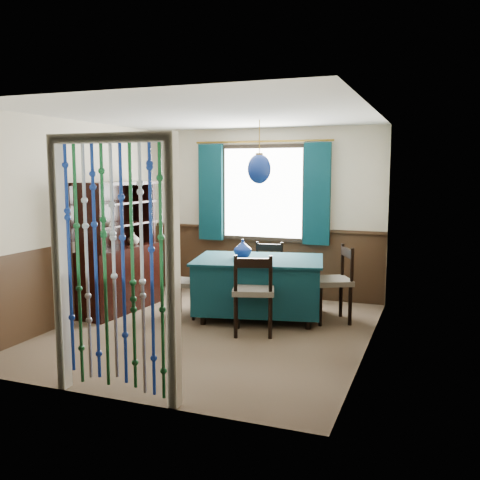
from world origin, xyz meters
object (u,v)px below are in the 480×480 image
at_px(vase_sideboard, 134,238).
at_px(chair_right, 334,282).
at_px(bowl_shelf, 106,224).
at_px(vase_table, 243,249).
at_px(dining_table, 259,284).
at_px(pendant_lamp, 259,169).
at_px(chair_left, 184,283).
at_px(chair_near, 253,292).
at_px(chair_far, 267,272).
at_px(sideboard, 118,266).

bearing_deg(vase_sideboard, chair_right, 4.01).
bearing_deg(bowl_shelf, vase_table, 21.83).
relative_size(dining_table, pendant_lamp, 2.30).
relative_size(chair_left, bowl_shelf, 3.84).
distance_m(chair_left, vase_table, 0.88).
height_order(chair_near, chair_far, chair_near).
xyz_separation_m(chair_left, pendant_lamp, (0.94, 0.25, 1.46)).
height_order(dining_table, vase_table, vase_table).
bearing_deg(pendant_lamp, vase_sideboard, -179.88).
relative_size(chair_near, sideboard, 0.55).
distance_m(dining_table, chair_right, 0.95).
relative_size(dining_table, chair_left, 2.18).
distance_m(chair_right, sideboard, 2.86).
bearing_deg(chair_right, chair_near, 112.29).
height_order(chair_near, vase_table, vase_table).
relative_size(chair_near, vase_table, 4.40).
relative_size(dining_table, sideboard, 1.04).
bearing_deg(dining_table, sideboard, 177.07).
relative_size(chair_left, vase_table, 3.83).
xyz_separation_m(sideboard, vase_table, (1.67, 0.30, 0.28)).
bearing_deg(chair_near, chair_right, 31.53).
distance_m(pendant_lamp, bowl_shelf, 2.06).
height_order(chair_far, pendant_lamp, pendant_lamp).
distance_m(chair_near, vase_table, 0.87).
height_order(chair_far, sideboard, sideboard).
bearing_deg(chair_right, chair_far, 38.81).
bearing_deg(chair_left, vase_sideboard, -110.37).
xyz_separation_m(dining_table, bowl_shelf, (-1.83, -0.64, 0.76)).
bearing_deg(pendant_lamp, chair_left, -164.93).
bearing_deg(chair_left, sideboard, -91.85).
bearing_deg(vase_sideboard, chair_far, 20.93).
height_order(chair_left, chair_right, chair_right).
distance_m(sideboard, vase_sideboard, 0.47).
bearing_deg(pendant_lamp, vase_table, 179.75).
height_order(dining_table, bowl_shelf, bowl_shelf).
distance_m(chair_right, vase_sideboard, 2.80).
relative_size(dining_table, vase_sideboard, 9.79).
height_order(chair_near, sideboard, sideboard).
xyz_separation_m(chair_right, vase_sideboard, (-2.76, -0.19, 0.45)).
bearing_deg(vase_table, chair_far, 79.39).
relative_size(chair_left, vase_sideboard, 4.49).
distance_m(dining_table, pendant_lamp, 1.45).
bearing_deg(dining_table, chair_left, -176.94).
distance_m(chair_near, pendant_lamp, 1.56).
distance_m(chair_far, bowl_shelf, 2.29).
relative_size(chair_right, bowl_shelf, 4.44).
bearing_deg(chair_near, vase_table, 102.16).
height_order(chair_left, sideboard, sideboard).
distance_m(dining_table, chair_near, 0.70).
height_order(chair_right, bowl_shelf, bowl_shelf).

